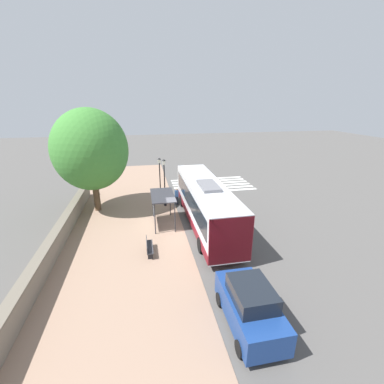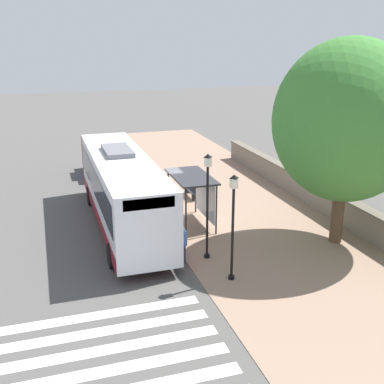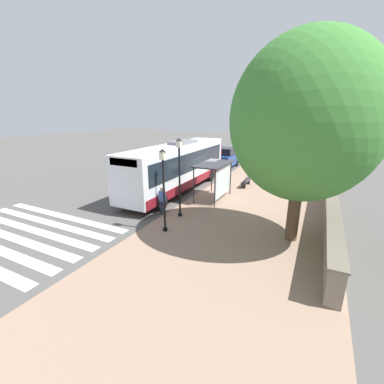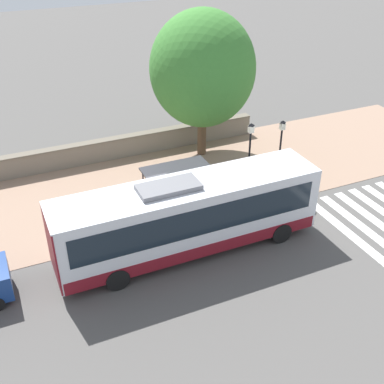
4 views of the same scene
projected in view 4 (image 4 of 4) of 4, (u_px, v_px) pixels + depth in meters
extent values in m
plane|color=#514F4C|center=(153.00, 235.00, 22.96)|extent=(120.00, 120.00, 0.00)
cube|color=#937560|center=(125.00, 190.00, 26.47)|extent=(9.00, 44.00, 0.02)
cube|color=silver|center=(367.00, 248.00, 22.06)|extent=(9.00, 0.50, 0.01)
cube|color=silver|center=(383.00, 243.00, 22.39)|extent=(9.00, 0.50, 0.01)
cube|color=slate|center=(104.00, 150.00, 29.32)|extent=(0.50, 20.00, 1.26)
cube|color=#685F52|center=(103.00, 140.00, 28.97)|extent=(0.60, 20.00, 0.08)
cube|color=silver|center=(188.00, 214.00, 20.97)|extent=(2.50, 11.86, 2.97)
cube|color=black|center=(188.00, 207.00, 20.77)|extent=(2.54, 10.91, 1.31)
cube|color=maroon|center=(189.00, 236.00, 21.59)|extent=(2.54, 11.63, 0.59)
cube|color=maroon|center=(51.00, 248.00, 18.92)|extent=(2.54, 0.06, 2.85)
cube|color=black|center=(304.00, 165.00, 22.41)|extent=(1.88, 0.08, 0.42)
cube|color=slate|center=(169.00, 187.00, 19.84)|extent=(1.25, 2.61, 0.22)
cylinder|color=black|center=(255.00, 208.00, 24.08)|extent=(0.30, 1.00, 1.00)
cylinder|color=black|center=(281.00, 233.00, 22.25)|extent=(0.30, 1.00, 1.00)
cylinder|color=black|center=(102.00, 247.00, 21.35)|extent=(0.30, 1.00, 1.00)
cylinder|color=black|center=(117.00, 279.00, 19.52)|extent=(0.30, 1.00, 1.00)
cylinder|color=#2D2D33|center=(154.00, 205.00, 23.01)|extent=(0.08, 0.08, 2.39)
cylinder|color=#2D2D33|center=(211.00, 192.00, 24.07)|extent=(0.08, 0.08, 2.39)
cylinder|color=#2D2D33|center=(144.00, 191.00, 24.14)|extent=(0.08, 0.08, 2.39)
cylinder|color=#2D2D33|center=(199.00, 179.00, 25.20)|extent=(0.08, 0.08, 2.39)
cube|color=#2D2D33|center=(177.00, 169.00, 23.47)|extent=(1.75, 3.35, 0.08)
cube|color=silver|center=(172.00, 183.00, 24.59)|extent=(0.03, 2.74, 1.91)
cylinder|color=#2D3347|center=(259.00, 203.00, 24.70)|extent=(0.12, 0.12, 0.77)
cylinder|color=#2D3347|center=(260.00, 204.00, 24.57)|extent=(0.12, 0.12, 0.77)
cube|color=#38609E|center=(261.00, 192.00, 24.28)|extent=(0.34, 0.22, 0.62)
sphere|color=tan|center=(261.00, 185.00, 24.06)|extent=(0.21, 0.21, 0.21)
cube|color=#333338|center=(95.00, 209.00, 24.06)|extent=(0.40, 1.73, 0.06)
cube|color=#333338|center=(93.00, 203.00, 24.08)|extent=(0.04, 1.73, 0.40)
cube|color=black|center=(82.00, 216.00, 23.94)|extent=(0.32, 0.06, 0.45)
cube|color=black|center=(109.00, 210.00, 24.42)|extent=(0.32, 0.06, 0.45)
cylinder|color=black|center=(276.00, 188.00, 26.51)|extent=(0.24, 0.24, 0.16)
cylinder|color=black|center=(279.00, 161.00, 25.62)|extent=(0.10, 0.10, 3.61)
cube|color=silver|center=(282.00, 126.00, 24.59)|extent=(0.24, 0.24, 0.35)
pyramid|color=black|center=(283.00, 122.00, 24.47)|extent=(0.28, 0.28, 0.14)
cylinder|color=black|center=(246.00, 199.00, 25.60)|extent=(0.24, 0.24, 0.16)
cylinder|color=black|center=(248.00, 168.00, 24.62)|extent=(0.10, 0.10, 3.92)
cube|color=silver|center=(251.00, 129.00, 23.52)|extent=(0.24, 0.24, 0.35)
pyramid|color=black|center=(251.00, 125.00, 23.39)|extent=(0.28, 0.28, 0.14)
cylinder|color=brown|center=(202.00, 126.00, 29.42)|extent=(0.54, 0.54, 3.72)
ellipsoid|color=#3D7F33|center=(203.00, 69.00, 27.59)|extent=(6.13, 6.13, 6.74)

